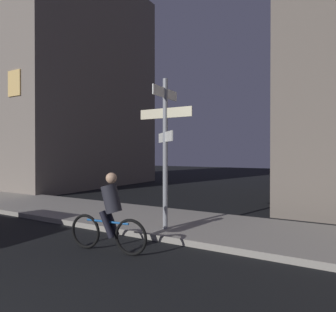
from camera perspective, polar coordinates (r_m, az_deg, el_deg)
name	(u,v)px	position (r m, az deg, el deg)	size (l,w,h in m)	color
sidewalk_kerb	(185,224)	(8.33, 3.19, -12.85)	(40.00, 3.04, 0.14)	gray
signpost	(165,141)	(7.33, -0.53, 2.95)	(1.45, 1.12, 3.68)	gray
cyclist	(109,215)	(6.24, -11.14, -11.04)	(1.82, 0.37, 1.61)	black
building_left_block	(59,86)	(21.27, -20.13, 12.36)	(8.64, 9.87, 12.73)	slate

